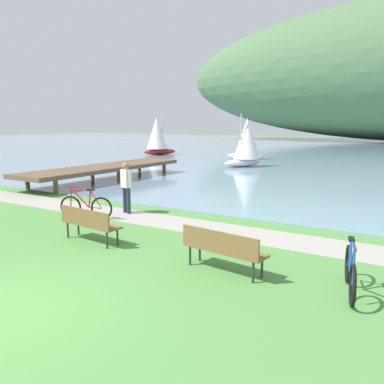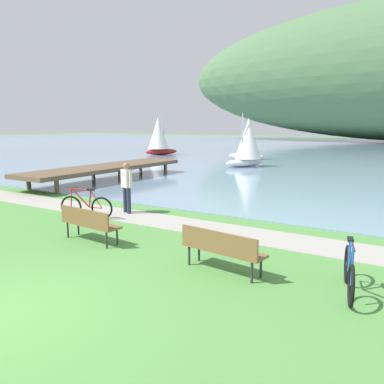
% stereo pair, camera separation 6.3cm
% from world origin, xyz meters
% --- Properties ---
extents(bay_water, '(180.00, 80.00, 0.04)m').
position_xyz_m(bay_water, '(0.00, 47.85, 0.02)').
color(bay_water, '#7A99B2').
rests_on(bay_water, ground).
extents(shoreline_path, '(60.00, 1.50, 0.01)m').
position_xyz_m(shoreline_path, '(0.00, 6.29, 0.01)').
color(shoreline_path, '#A39E93').
rests_on(shoreline_path, ground).
extents(park_bench_near_camera, '(1.85, 0.70, 0.88)m').
position_xyz_m(park_bench_near_camera, '(2.26, 3.48, 0.52)').
color(park_bench_near_camera, brown).
rests_on(park_bench_near_camera, ground).
extents(park_bench_further_along, '(1.84, 0.64, 0.88)m').
position_xyz_m(park_bench_further_along, '(-1.56, 3.56, 0.52)').
color(park_bench_further_along, brown).
rests_on(park_bench_further_along, ground).
extents(bicycle_leaning_near_bench, '(0.49, 1.73, 1.01)m').
position_xyz_m(bicycle_leaning_near_bench, '(4.63, 3.77, 0.40)').
color(bicycle_leaning_near_bench, black).
rests_on(bicycle_leaning_near_bench, ground).
extents(bicycle_beside_path, '(1.69, 0.65, 1.01)m').
position_xyz_m(bicycle_beside_path, '(-3.50, 5.28, 0.40)').
color(bicycle_beside_path, black).
rests_on(bicycle_beside_path, ground).
extents(person_at_shoreline, '(0.58, 0.33, 1.71)m').
position_xyz_m(person_at_shoreline, '(-2.93, 6.57, 0.98)').
color(person_at_shoreline, '#282D47').
rests_on(person_at_shoreline, ground).
extents(sailboat_nearest_to_shore, '(2.54, 3.16, 3.67)m').
position_xyz_m(sailboat_nearest_to_shore, '(-5.47, 22.12, 1.77)').
color(sailboat_nearest_to_shore, white).
rests_on(sailboat_nearest_to_shore, bay_water).
extents(sailboat_mid_bay, '(2.71, 3.41, 3.94)m').
position_xyz_m(sailboat_mid_bay, '(-17.19, 27.50, 1.90)').
color(sailboat_mid_bay, '#B22323').
rests_on(sailboat_mid_bay, bay_water).
extents(sailboat_toward_hillside, '(3.10, 1.98, 3.55)m').
position_xyz_m(sailboat_toward_hillside, '(-7.76, 27.45, 1.71)').
color(sailboat_toward_hillside, white).
rests_on(sailboat_toward_hillside, bay_water).
extents(pier_dock, '(2.40, 10.00, 0.80)m').
position_xyz_m(pier_dock, '(-9.00, 11.85, 0.69)').
color(pier_dock, brown).
rests_on(pier_dock, ground).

